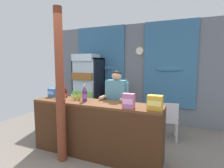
{
  "coord_description": "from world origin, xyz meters",
  "views": [
    {
      "loc": [
        1.55,
        -2.37,
        1.7
      ],
      "look_at": [
        0.14,
        0.87,
        1.29
      ],
      "focal_mm": 28.38,
      "sensor_mm": 36.0,
      "label": 1
    }
  ],
  "objects": [
    {
      "name": "drink_fridge",
      "position": [
        -1.25,
        2.23,
        1.09
      ],
      "size": [
        0.79,
        0.72,
        1.97
      ],
      "color": "black",
      "rests_on": "ground"
    },
    {
      "name": "soda_bottle_grape_soda",
      "position": [
        -0.22,
        0.4,
        1.13
      ],
      "size": [
        0.09,
        0.09,
        0.32
      ],
      "color": "#56286B",
      "rests_on": "stall_counter"
    },
    {
      "name": "shopkeeper",
      "position": [
        0.23,
        0.87,
        0.98
      ],
      "size": [
        0.51,
        0.42,
        1.55
      ],
      "color": "#28282D",
      "rests_on": "ground"
    },
    {
      "name": "plastic_lawn_chair",
      "position": [
        1.16,
        1.63,
        0.49
      ],
      "size": [
        0.5,
        0.5,
        0.86
      ],
      "color": "silver",
      "rests_on": "ground"
    },
    {
      "name": "stall_counter",
      "position": [
        0.01,
        0.3,
        0.6
      ],
      "size": [
        2.44,
        0.57,
        1.0
      ],
      "color": "brown",
      "rests_on": "ground"
    },
    {
      "name": "banana_bunch",
      "position": [
        -0.43,
        0.45,
        1.06
      ],
      "size": [
        0.27,
        0.05,
        0.16
      ],
      "color": "#B7C647",
      "rests_on": "stall_counter"
    },
    {
      "name": "soda_bottle_lime_soda",
      "position": [
        0.96,
        0.57,
        1.09
      ],
      "size": [
        0.07,
        0.07,
        0.21
      ],
      "color": "#75C64C",
      "rests_on": "stall_counter"
    },
    {
      "name": "bottle_shelf_rack",
      "position": [
        -0.38,
        2.37,
        0.59
      ],
      "size": [
        0.48,
        0.28,
        1.13
      ],
      "color": "brown",
      "rests_on": "ground"
    },
    {
      "name": "snack_box_choco_powder",
      "position": [
        1.1,
        0.3,
        1.11
      ],
      "size": [
        0.23,
        0.15,
        0.22
      ],
      "color": "gold",
      "rests_on": "stall_counter"
    },
    {
      "name": "soda_bottle_iced_tea",
      "position": [
        -0.64,
        0.33,
        1.09
      ],
      "size": [
        0.07,
        0.07,
        0.21
      ],
      "color": "brown",
      "rests_on": "stall_counter"
    },
    {
      "name": "ground_plane",
      "position": [
        0.0,
        1.07,
        0.0
      ],
      "size": [
        6.95,
        6.95,
        0.0
      ],
      "primitive_type": "plane",
      "color": "slate"
    },
    {
      "name": "soda_bottle_cola",
      "position": [
        -0.77,
        0.55,
        1.09
      ],
      "size": [
        0.07,
        0.07,
        0.22
      ],
      "color": "black",
      "rests_on": "stall_counter"
    },
    {
      "name": "back_wall_curtained",
      "position": [
        -0.01,
        2.72,
        1.45
      ],
      "size": [
        5.07,
        0.22,
        2.83
      ],
      "color": "slate",
      "rests_on": "ground"
    },
    {
      "name": "snack_box_wafer",
      "position": [
        0.7,
        0.23,
        1.12
      ],
      "size": [
        0.18,
        0.12,
        0.24
      ],
      "color": "#B76699",
      "rests_on": "stall_counter"
    },
    {
      "name": "timber_post",
      "position": [
        -0.44,
        -0.0,
        1.26
      ],
      "size": [
        0.18,
        0.16,
        2.62
      ],
      "color": "brown",
      "rests_on": "ground"
    },
    {
      "name": "snack_box_biscuit",
      "position": [
        -1.09,
        0.53,
        1.09
      ],
      "size": [
        0.16,
        0.14,
        0.18
      ],
      "color": "#3D75B7",
      "rests_on": "stall_counter"
    },
    {
      "name": "soda_bottle_water",
      "position": [
        -0.88,
        0.46,
        1.1
      ],
      "size": [
        0.06,
        0.06,
        0.25
      ],
      "color": "silver",
      "rests_on": "stall_counter"
    }
  ]
}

